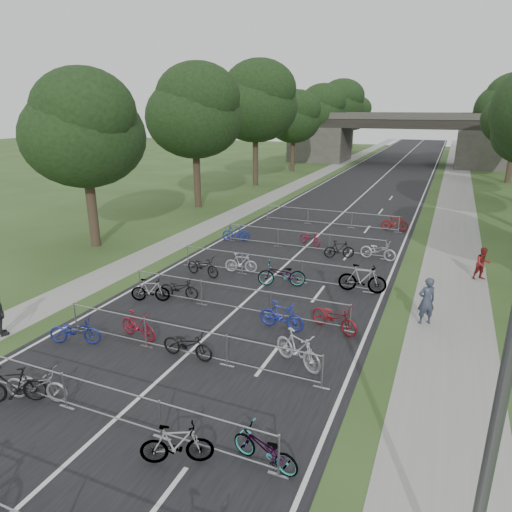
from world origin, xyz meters
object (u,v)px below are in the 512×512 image
(lamppost, at_px, (506,388))
(pedestrian_a, at_px, (426,301))
(pedestrian_b, at_px, (483,264))
(overpass_bridge, at_px, (400,139))

(lamppost, xyz_separation_m, pedestrian_a, (-1.28, 10.80, -3.36))
(pedestrian_a, height_order, pedestrian_b, pedestrian_a)
(pedestrian_a, bearing_deg, pedestrian_b, -140.31)
(lamppost, distance_m, pedestrian_b, 17.13)
(overpass_bridge, distance_m, pedestrian_b, 47.24)
(lamppost, xyz_separation_m, pedestrian_b, (0.87, 16.75, -3.50))
(lamppost, relative_size, pedestrian_a, 4.46)
(pedestrian_a, bearing_deg, lamppost, 66.35)
(pedestrian_a, bearing_deg, overpass_bridge, -112.73)
(overpass_bridge, bearing_deg, pedestrian_b, -78.75)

